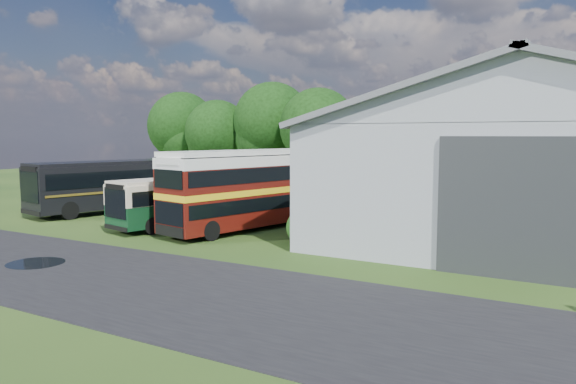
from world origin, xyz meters
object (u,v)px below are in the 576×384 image
Objects in this scene: storage_shed at (553,152)px; bus_green_single at (194,199)px; bus_maroon_double at (246,190)px; bus_dark_single at (122,184)px.

bus_green_single is at bearing -154.63° from storage_shed.
storage_shed is 16.32m from bus_maroon_double.
bus_green_single is 0.99× the size of bus_maroon_double.
storage_shed reaches higher than bus_maroon_double.
bus_green_single is 3.56m from bus_maroon_double.
storage_shed is at bearing 37.81° from bus_green_single.
storage_shed reaches higher than bus_green_single.
bus_maroon_double reaches higher than bus_green_single.
bus_dark_single is (-11.39, 1.98, -0.33)m from bus_maroon_double.
storage_shed reaches higher than bus_dark_single.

